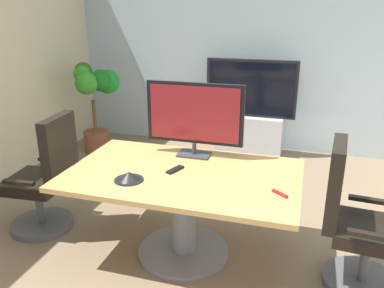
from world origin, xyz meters
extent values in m
plane|color=#7A664C|center=(0.00, 0.00, 0.00)|extent=(7.10, 7.10, 0.00)
cube|color=#9EB2B7|center=(0.00, 3.05, 1.46)|extent=(5.22, 0.10, 2.91)
cube|color=#B2894C|center=(-0.13, 0.22, 0.71)|extent=(1.81, 1.12, 0.04)
cylinder|color=slate|center=(-0.13, 0.22, 0.35)|extent=(0.20, 0.20, 0.69)
cylinder|color=slate|center=(-0.13, 0.22, 0.01)|extent=(0.76, 0.76, 0.03)
cylinder|color=#4C4C51|center=(-1.52, 0.21, 0.03)|extent=(0.56, 0.56, 0.06)
cylinder|color=#4C4C51|center=(-1.52, 0.21, 0.24)|extent=(0.07, 0.07, 0.36)
cube|color=black|center=(-1.52, 0.21, 0.46)|extent=(0.52, 0.52, 0.10)
cube|color=black|center=(-1.25, 0.24, 0.79)|extent=(0.13, 0.46, 0.60)
cube|color=black|center=(-1.52, 0.48, 0.58)|extent=(0.28, 0.07, 0.03)
cube|color=black|center=(-1.48, -0.04, 0.58)|extent=(0.28, 0.07, 0.03)
cylinder|color=#4C4C51|center=(1.26, 0.20, 0.03)|extent=(0.56, 0.56, 0.06)
cylinder|color=#4C4C51|center=(1.26, 0.20, 0.24)|extent=(0.07, 0.07, 0.36)
cube|color=black|center=(1.26, 0.20, 0.46)|extent=(0.52, 0.52, 0.10)
cube|color=black|center=(0.99, 0.22, 0.79)|extent=(0.13, 0.46, 0.60)
cube|color=black|center=(1.22, -0.06, 0.58)|extent=(0.28, 0.07, 0.03)
cube|color=black|center=(1.26, 0.46, 0.58)|extent=(0.28, 0.07, 0.03)
cube|color=#333338|center=(-0.15, 0.59, 0.74)|extent=(0.28, 0.18, 0.02)
cylinder|color=#333338|center=(-0.15, 0.59, 0.80)|extent=(0.04, 0.04, 0.10)
cube|color=black|center=(-0.15, 0.61, 1.11)|extent=(0.84, 0.04, 0.52)
cube|color=maroon|center=(-0.15, 0.59, 1.11)|extent=(0.77, 0.01, 0.47)
cube|color=#B7BABC|center=(0.02, 2.70, 0.28)|extent=(0.90, 0.36, 0.55)
cube|color=black|center=(0.02, 2.68, 0.93)|extent=(1.20, 0.06, 0.76)
cube|color=black|center=(0.02, 2.64, 0.93)|extent=(1.12, 0.01, 0.69)
cylinder|color=brown|center=(-2.06, 2.17, 0.15)|extent=(0.34, 0.34, 0.30)
cylinder|color=brown|center=(-2.06, 2.17, 0.52)|extent=(0.05, 0.05, 0.44)
sphere|color=#196518|center=(-1.90, 2.14, 1.03)|extent=(0.29, 0.29, 0.29)
sphere|color=#1A8925|center=(-1.93, 2.37, 0.97)|extent=(0.33, 0.33, 0.33)
sphere|color=#2E5D1C|center=(-2.20, 2.23, 1.13)|extent=(0.23, 0.23, 0.23)
sphere|color=#328E1D|center=(-2.14, 2.09, 1.10)|extent=(0.23, 0.23, 0.23)
sphere|color=#2F8825|center=(-2.01, 1.98, 1.01)|extent=(0.30, 0.30, 0.30)
cone|color=black|center=(-0.47, -0.04, 0.77)|extent=(0.19, 0.19, 0.07)
cylinder|color=black|center=(-0.47, -0.04, 0.74)|extent=(0.22, 0.22, 0.01)
cube|color=black|center=(-0.20, 0.23, 0.74)|extent=(0.11, 0.18, 0.02)
cube|color=red|center=(0.63, 0.04, 0.74)|extent=(0.11, 0.10, 0.02)
camera|label=1|loc=(0.74, -2.45, 1.97)|focal=36.60mm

